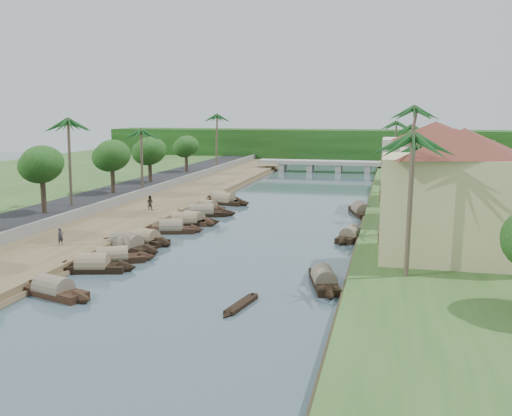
% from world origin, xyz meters
% --- Properties ---
extents(ground, '(220.00, 220.00, 0.00)m').
position_xyz_m(ground, '(0.00, 0.00, 0.00)').
color(ground, '#3D535C').
rests_on(ground, ground).
extents(left_bank, '(10.00, 180.00, 0.80)m').
position_xyz_m(left_bank, '(-16.00, 20.00, 0.40)').
color(left_bank, brown).
rests_on(left_bank, ground).
extents(right_bank, '(16.00, 180.00, 1.20)m').
position_xyz_m(right_bank, '(19.00, 20.00, 0.60)').
color(right_bank, '#2D4F1F').
rests_on(right_bank, ground).
extents(road, '(8.00, 180.00, 1.40)m').
position_xyz_m(road, '(-24.50, 20.00, 0.70)').
color(road, black).
rests_on(road, ground).
extents(retaining_wall, '(0.40, 180.00, 1.10)m').
position_xyz_m(retaining_wall, '(-20.20, 20.00, 1.35)').
color(retaining_wall, slate).
rests_on(retaining_wall, left_bank).
extents(treeline, '(120.00, 14.00, 8.00)m').
position_xyz_m(treeline, '(0.00, 100.00, 4.00)').
color(treeline, '#16390F').
rests_on(treeline, ground).
extents(bridge, '(28.00, 4.00, 2.40)m').
position_xyz_m(bridge, '(0.00, 72.00, 1.72)').
color(bridge, '#9C9B92').
rests_on(bridge, ground).
extents(building_near, '(14.85, 14.85, 10.20)m').
position_xyz_m(building_near, '(18.99, -2.00, 6.38)').
color(building_near, '#CAC387').
rests_on(building_near, right_bank).
extents(building_mid, '(14.11, 14.11, 9.70)m').
position_xyz_m(building_mid, '(19.99, 14.00, 6.13)').
color(building_mid, tan).
rests_on(building_mid, right_bank).
extents(building_far, '(15.59, 15.59, 10.20)m').
position_xyz_m(building_far, '(18.99, 28.00, 6.38)').
color(building_far, silver).
rests_on(building_far, right_bank).
extents(building_distant, '(12.62, 12.62, 9.20)m').
position_xyz_m(building_distant, '(19.99, 48.00, 5.88)').
color(building_distant, '#CAC387').
rests_on(building_distant, right_bank).
extents(sampan_0, '(7.63, 3.67, 2.01)m').
position_xyz_m(sampan_0, '(-8.79, -14.50, 0.41)').
color(sampan_0, black).
rests_on(sampan_0, ground).
extents(sampan_1, '(7.43, 3.35, 2.17)m').
position_xyz_m(sampan_1, '(-9.25, -8.29, 0.41)').
color(sampan_1, black).
rests_on(sampan_1, ground).
extents(sampan_2, '(7.28, 5.02, 2.01)m').
position_xyz_m(sampan_2, '(-8.93, -5.57, 0.41)').
color(sampan_2, black).
rests_on(sampan_2, ground).
extents(sampan_3, '(8.39, 4.30, 2.23)m').
position_xyz_m(sampan_3, '(-9.86, -1.14, 0.42)').
color(sampan_3, black).
rests_on(sampan_3, ground).
extents(sampan_4, '(6.30, 1.91, 1.83)m').
position_xyz_m(sampan_4, '(-9.98, 1.39, 0.40)').
color(sampan_4, black).
rests_on(sampan_4, ground).
extents(sampan_5, '(6.59, 3.58, 2.08)m').
position_xyz_m(sampan_5, '(-9.09, 1.71, 0.41)').
color(sampan_5, black).
rests_on(sampan_5, ground).
extents(sampan_6, '(7.26, 3.52, 2.13)m').
position_xyz_m(sampan_6, '(-8.63, 6.97, 0.41)').
color(sampan_6, black).
rests_on(sampan_6, ground).
extents(sampan_7, '(8.35, 4.62, 2.21)m').
position_xyz_m(sampan_7, '(-8.70, 10.99, 0.42)').
color(sampan_7, black).
rests_on(sampan_7, ground).
extents(sampan_8, '(6.71, 3.72, 2.06)m').
position_xyz_m(sampan_8, '(-8.02, 12.12, 0.41)').
color(sampan_8, black).
rests_on(sampan_8, ground).
extents(sampan_9, '(8.96, 4.08, 2.23)m').
position_xyz_m(sampan_9, '(-8.68, 16.94, 0.42)').
color(sampan_9, black).
rests_on(sampan_9, ground).
extents(sampan_10, '(6.47, 3.90, 1.84)m').
position_xyz_m(sampan_10, '(-9.32, 21.29, 0.40)').
color(sampan_10, black).
rests_on(sampan_10, ground).
extents(sampan_11, '(8.47, 4.09, 2.36)m').
position_xyz_m(sampan_11, '(-8.67, 26.43, 0.42)').
color(sampan_11, black).
rests_on(sampan_11, ground).
extents(sampan_12, '(7.24, 1.65, 1.78)m').
position_xyz_m(sampan_12, '(-8.42, 26.27, 0.40)').
color(sampan_12, black).
rests_on(sampan_12, ground).
extents(sampan_13, '(7.34, 1.96, 2.02)m').
position_xyz_m(sampan_13, '(-10.22, 29.04, 0.41)').
color(sampan_13, black).
rests_on(sampan_13, ground).
extents(sampan_14, '(3.41, 7.97, 1.94)m').
position_xyz_m(sampan_14, '(9.19, -7.76, 0.41)').
color(sampan_14, black).
rests_on(sampan_14, ground).
extents(sampan_15, '(3.09, 7.12, 1.92)m').
position_xyz_m(sampan_15, '(9.99, 8.04, 0.41)').
color(sampan_15, black).
rests_on(sampan_15, ground).
extents(sampan_16, '(4.19, 9.20, 2.22)m').
position_xyz_m(sampan_16, '(10.28, 22.61, 0.42)').
color(sampan_16, black).
rests_on(sampan_16, ground).
extents(canoe_0, '(1.70, 5.28, 0.69)m').
position_xyz_m(canoe_0, '(4.45, -13.56, 0.10)').
color(canoe_0, black).
rests_on(canoe_0, ground).
extents(canoe_1, '(4.31, 1.07, 0.69)m').
position_xyz_m(canoe_1, '(-8.89, -3.90, 0.10)').
color(canoe_1, black).
rests_on(canoe_1, ground).
extents(canoe_2, '(5.01, 1.21, 0.72)m').
position_xyz_m(canoe_2, '(-8.18, 16.68, 0.10)').
color(canoe_2, black).
rests_on(canoe_2, ground).
extents(palm_0, '(3.20, 3.20, 11.36)m').
position_xyz_m(palm_0, '(15.00, -8.02, 10.77)').
color(palm_0, brown).
rests_on(palm_0, ground).
extents(palm_1, '(3.20, 3.20, 9.86)m').
position_xyz_m(palm_1, '(16.00, 6.59, 9.32)').
color(palm_1, brown).
rests_on(palm_1, ground).
extents(palm_2, '(3.20, 3.20, 13.36)m').
position_xyz_m(palm_2, '(15.00, 19.73, 12.73)').
color(palm_2, brown).
rests_on(palm_2, ground).
extents(palm_3, '(3.20, 3.20, 10.91)m').
position_xyz_m(palm_3, '(16.00, 36.22, 10.34)').
color(palm_3, brown).
rests_on(palm_3, ground).
extents(palm_5, '(3.20, 3.20, 11.75)m').
position_xyz_m(palm_5, '(-24.00, 13.20, 11.36)').
color(palm_5, brown).
rests_on(palm_5, ground).
extents(palm_6, '(3.20, 3.20, 10.05)m').
position_xyz_m(palm_6, '(-22.00, 29.22, 9.71)').
color(palm_6, brown).
rests_on(palm_6, ground).
extents(palm_7, '(3.20, 3.20, 11.09)m').
position_xyz_m(palm_7, '(14.00, 55.57, 10.51)').
color(palm_7, brown).
rests_on(palm_7, ground).
extents(palm_8, '(3.20, 3.20, 12.07)m').
position_xyz_m(palm_8, '(-20.50, 61.14, 11.66)').
color(palm_8, brown).
rests_on(palm_8, ground).
extents(tree_2, '(4.64, 4.64, 7.34)m').
position_xyz_m(tree_2, '(-24.00, 7.56, 6.74)').
color(tree_2, '#4B3C2B').
rests_on(tree_2, ground).
extents(tree_3, '(4.90, 4.90, 7.19)m').
position_xyz_m(tree_3, '(-24.00, 23.94, 6.49)').
color(tree_3, '#4B3C2B').
rests_on(tree_3, ground).
extents(tree_4, '(5.04, 5.04, 7.04)m').
position_xyz_m(tree_4, '(-24.00, 36.60, 6.29)').
color(tree_4, '#4B3C2B').
rests_on(tree_4, ground).
extents(tree_5, '(4.45, 4.45, 6.54)m').
position_xyz_m(tree_5, '(-24.00, 53.34, 6.03)').
color(tree_5, '#4B3C2B').
rests_on(tree_5, ground).
extents(tree_6, '(4.02, 4.02, 7.05)m').
position_xyz_m(tree_6, '(24.00, 29.87, 6.47)').
color(tree_6, '#4B3C2B').
rests_on(tree_6, ground).
extents(person_near, '(0.58, 0.67, 1.54)m').
position_xyz_m(person_near, '(-14.98, -3.61, 1.57)').
color(person_near, '#2B2932').
rests_on(person_near, left_bank).
extents(person_far, '(0.87, 0.69, 1.78)m').
position_xyz_m(person_far, '(-14.73, 15.40, 1.69)').
color(person_far, '#2B281E').
rests_on(person_far, left_bank).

